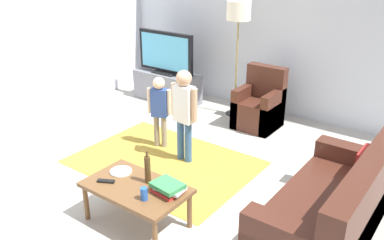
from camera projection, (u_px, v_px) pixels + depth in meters
The scene contains 16 objects.
ground at pixel (160, 190), 4.62m from camera, with size 7.80×7.80×0.00m, color #B2ADA3.
wall_back at pixel (285, 29), 6.31m from camera, with size 6.00×0.12×2.70m, color silver.
area_rug at pixel (164, 162), 5.22m from camera, with size 2.20×1.60×0.01m, color #B28C33.
tv_stand at pixel (167, 87), 7.21m from camera, with size 1.20×0.44×0.50m.
tv at pixel (166, 53), 6.95m from camera, with size 1.10×0.28×0.71m.
couch at pixel (335, 212), 3.76m from camera, with size 0.80×1.80×0.86m.
armchair at pixel (260, 107), 6.16m from camera, with size 0.60×0.60×0.90m.
floor_lamp at pixel (239, 17), 6.11m from camera, with size 0.36×0.36×1.78m.
child_near_tv at pixel (159, 106), 5.41m from camera, with size 0.31×0.18×0.98m.
child_center at pixel (184, 108), 5.00m from camera, with size 0.40×0.19×1.18m.
coffee_table at pixel (136, 190), 3.94m from camera, with size 1.00×0.60×0.42m.
book_stack at pixel (168, 188), 3.80m from camera, with size 0.31×0.25×0.10m.
bottle at pixel (148, 169), 3.93m from camera, with size 0.06×0.06×0.33m.
tv_remote at pixel (106, 181), 3.98m from camera, with size 0.17×0.05×0.02m, color black.
soda_can at pixel (144, 194), 3.69m from camera, with size 0.07×0.07×0.12m, color #2659B2.
plate at pixel (121, 171), 4.16m from camera, with size 0.22×0.22×0.02m.
Camera 1 is at (2.63, -2.96, 2.53)m, focal length 38.72 mm.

